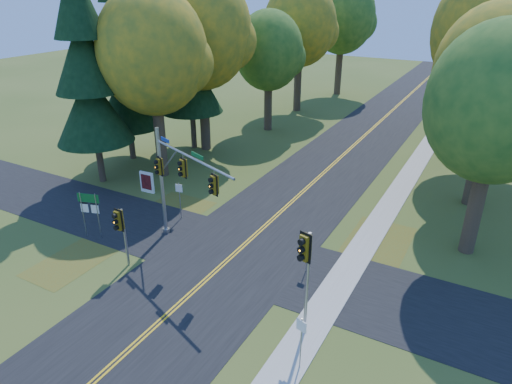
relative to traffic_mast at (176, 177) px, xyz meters
The scene contains 30 objects.
ground 5.58m from the traffic_mast, 21.32° to the right, with size 160.00×160.00×0.00m, color #3A4F1C.
road_main 5.58m from the traffic_mast, 21.32° to the right, with size 8.00×160.00×0.02m, color black.
road_cross 5.47m from the traffic_mast, 12.23° to the left, with size 60.00×6.00×0.02m, color black.
centerline_left 5.51m from the traffic_mast, 21.92° to the right, with size 0.10×160.00×0.01m, color gold.
centerline_right 5.62m from the traffic_mast, 20.74° to the right, with size 0.10×160.00×0.01m, color gold.
sidewalk_east 10.50m from the traffic_mast, ahead, with size 1.60×160.00×0.06m, color #9E998E.
leaf_patch_w_near 6.02m from the traffic_mast, 139.74° to the left, with size 4.00×6.00×0.00m, color brown.
leaf_patch_e 11.95m from the traffic_mast, 25.03° to the left, with size 3.50×8.00×0.00m, color brown.
leaf_patch_w_far 7.39m from the traffic_mast, 134.45° to the right, with size 3.00×5.00×0.00m, color brown.
tree_w_a 12.39m from the traffic_mast, 134.05° to the left, with size 8.00×8.00×14.15m.
tree_e_a 17.16m from the traffic_mast, 26.74° to the left, with size 7.20×7.20×12.73m.
tree_w_b 18.24m from the traffic_mast, 119.32° to the left, with size 8.60×8.60×15.38m.
tree_e_b 20.70m from the traffic_mast, 45.05° to the left, with size 7.60×7.60×13.33m.
tree_w_c 24.28m from the traffic_mast, 105.07° to the left, with size 6.80×6.80×11.91m.
tree_e_c 26.75m from the traffic_mast, 59.54° to the left, with size 8.80×8.80×15.79m.
tree_w_d 33.07m from the traffic_mast, 102.09° to the left, with size 8.20×8.20×14.56m.
tree_e_d 34.22m from the traffic_mast, 68.32° to the left, with size 7.00×7.00×12.32m.
tree_w_e 43.55m from the traffic_mast, 97.49° to the left, with size 8.40×8.40×14.97m.
tree_e_e 44.74m from the traffic_mast, 71.97° to the left, with size 7.80×7.80×13.74m.
pine_a 13.09m from the traffic_mast, 157.18° to the left, with size 5.60×5.60×19.48m.
pine_b 16.45m from the traffic_mast, 142.60° to the left, with size 5.60×5.60×17.31m.
pine_c 18.43m from the traffic_mast, 123.41° to the left, with size 5.60×5.60×20.56m.
traffic_mast is the anchor object (origin of this frame).
east_signal_pole 9.88m from the traffic_mast, 20.49° to the right, with size 0.58×0.69×5.12m.
ped_signal_pole 3.92m from the traffic_mast, 110.27° to the right, with size 0.56×0.64×3.52m.
route_sign_cluster 5.95m from the traffic_mast, 160.77° to the right, with size 1.33×0.42×2.94m.
info_kiosk 8.95m from the traffic_mast, 144.57° to the left, with size 1.16×0.21×1.59m.
reg_sign_e_north 8.15m from the traffic_mast, ahead, with size 0.39×0.07×2.02m.
reg_sign_e_south 11.60m from the traffic_mast, 27.96° to the right, with size 0.46×0.17×2.48m.
reg_sign_w 4.21m from the traffic_mast, 127.30° to the left, with size 0.48×0.10×2.53m.
Camera 1 is at (11.78, -16.84, 14.07)m, focal length 32.00 mm.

